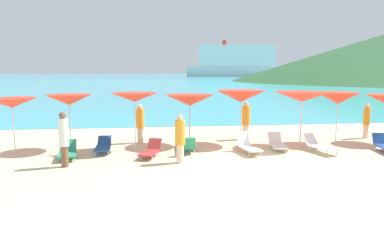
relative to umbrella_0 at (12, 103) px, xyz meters
name	(u,v)px	position (x,y,z in m)	size (l,w,h in m)	color
ground_plane	(211,124)	(9.02, 7.34, -2.12)	(50.00, 100.00, 0.30)	beige
ocean_water	(156,76)	(9.02, 225.73, -1.96)	(650.00, 440.00, 0.02)	#38B7CC
umbrella_0	(12,103)	(0.00, 0.00, 0.00)	(1.91, 1.91, 2.16)	silver
umbrella_1	(69,100)	(2.02, 0.40, 0.06)	(1.82, 1.82, 2.24)	silver
umbrella_2	(134,97)	(4.62, -0.01, 0.17)	(2.05, 2.05, 2.32)	silver
umbrella_3	(190,100)	(6.91, 0.78, -0.03)	(2.23, 2.23, 2.17)	silver
umbrella_4	(241,96)	(9.11, 0.66, 0.13)	(2.30, 2.30, 2.35)	silver
umbrella_5	(302,97)	(11.53, -0.10, 0.14)	(2.47, 2.47, 2.32)	silver
umbrella_6	(338,98)	(13.36, 0.30, 0.04)	(1.86, 1.86, 2.26)	silver
lounge_chair_1	(67,152)	(2.20, -1.03, -1.71)	(0.83, 1.46, 0.60)	#268C66
lounge_chair_2	(151,150)	(5.23, -1.15, -1.72)	(0.93, 1.46, 0.59)	#A53333
lounge_chair_3	(248,145)	(8.96, -1.10, -1.64)	(0.77, 1.46, 0.77)	white
lounge_chair_7	(187,145)	(6.65, -0.64, -1.67)	(0.64, 1.56, 0.73)	#268C66
lounge_chair_8	(103,146)	(3.36, -0.15, -1.72)	(0.60, 1.68, 0.52)	#1E478C
lounge_chair_9	(320,146)	(11.84, -1.22, -1.70)	(0.99, 1.71, 0.64)	white
lounge_chair_10	(277,143)	(10.35, -0.52, -1.71)	(0.80, 1.63, 0.61)	white
beachgoer_0	(64,138)	(2.38, -2.20, -0.98)	(0.32, 0.32, 1.85)	brown
beachgoer_1	(366,120)	(15.42, 1.28, -1.09)	(0.31, 0.31, 1.66)	beige
beachgoer_2	(246,120)	(9.65, 1.66, -1.03)	(0.37, 0.37, 1.78)	beige
beachgoer_3	(180,138)	(6.24, -2.15, -1.07)	(0.35, 0.35, 1.70)	beige
beachgoer_4	(140,123)	(4.77, 1.47, -1.06)	(0.36, 0.36, 1.73)	beige
cruise_ship	(237,63)	(59.86, 202.02, 6.78)	(63.79, 13.63, 22.59)	silver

